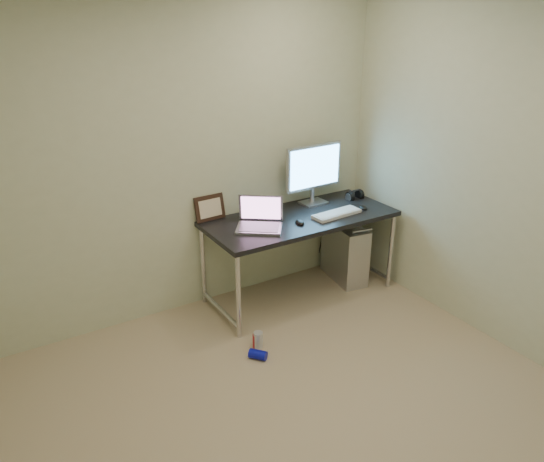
{
  "coord_description": "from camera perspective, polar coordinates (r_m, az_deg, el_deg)",
  "views": [
    {
      "loc": [
        -1.56,
        -2.06,
        2.38
      ],
      "look_at": [
        0.35,
        1.04,
        0.85
      ],
      "focal_mm": 35.0,
      "sensor_mm": 36.0,
      "label": 1
    }
  ],
  "objects": [
    {
      "name": "monitor",
      "position": [
        4.73,
        4.52,
        6.61
      ],
      "size": [
        0.58,
        0.18,
        0.54
      ],
      "rotation": [
        0.0,
        0.0,
        0.04
      ],
      "color": "#AFB0B7",
      "rests_on": "desk"
    },
    {
      "name": "wall_back",
      "position": [
        4.26,
        -9.11,
        7.16
      ],
      "size": [
        3.5,
        0.02,
        2.5
      ],
      "primitive_type": "cube",
      "color": "beige",
      "rests_on": "ground"
    },
    {
      "name": "can_white",
      "position": [
        4.09,
        -1.49,
        -11.63
      ],
      "size": [
        0.1,
        0.1,
        0.13
      ],
      "primitive_type": "cylinder",
      "rotation": [
        0.0,
        0.0,
        -0.45
      ],
      "color": "silver",
      "rests_on": "ground"
    },
    {
      "name": "webcam",
      "position": [
        4.5,
        -3.05,
        2.64
      ],
      "size": [
        0.04,
        0.03,
        0.11
      ],
      "rotation": [
        0.0,
        0.0,
        0.19
      ],
      "color": "silver",
      "rests_on": "desk"
    },
    {
      "name": "cable_b",
      "position": [
        5.18,
        6.46,
        -0.04
      ],
      "size": [
        0.02,
        0.11,
        0.71
      ],
      "primitive_type": "cylinder",
      "rotation": [
        0.14,
        0.0,
        0.09
      ],
      "color": "black",
      "rests_on": "ground"
    },
    {
      "name": "headphones",
      "position": [
        4.98,
        8.9,
        3.77
      ],
      "size": [
        0.15,
        0.1,
        0.11
      ],
      "rotation": [
        0.0,
        0.0,
        -0.0
      ],
      "color": "black",
      "rests_on": "desk"
    },
    {
      "name": "tower_computer",
      "position": [
        5.02,
        7.83,
        -2.21
      ],
      "size": [
        0.31,
        0.55,
        0.58
      ],
      "rotation": [
        0.0,
        0.0,
        -0.16
      ],
      "color": "silver",
      "rests_on": "ground"
    },
    {
      "name": "cable_a",
      "position": [
        5.14,
        5.54,
        0.04
      ],
      "size": [
        0.01,
        0.16,
        0.69
      ],
      "primitive_type": "cylinder",
      "rotation": [
        0.21,
        0.0,
        0.0
      ],
      "color": "black",
      "rests_on": "ground"
    },
    {
      "name": "desk",
      "position": [
        4.54,
        3.06,
        0.69
      ],
      "size": [
        1.64,
        0.72,
        0.75
      ],
      "color": "black",
      "rests_on": "ground"
    },
    {
      "name": "can_red",
      "position": [
        4.1,
        -1.68,
        -11.72
      ],
      "size": [
        0.07,
        0.07,
        0.11
      ],
      "primitive_type": "cylinder",
      "rotation": [
        0.0,
        0.0,
        -0.14
      ],
      "color": "#AB1D25",
      "rests_on": "ground"
    },
    {
      "name": "mouse_left",
      "position": [
        4.35,
        3.0,
        1.02
      ],
      "size": [
        0.09,
        0.12,
        0.04
      ],
      "primitive_type": "ellipsoid",
      "rotation": [
        0.0,
        0.0,
        -0.21
      ],
      "color": "black",
      "rests_on": "desk"
    },
    {
      "name": "picture_frame",
      "position": [
        4.42,
        -6.72,
        2.5
      ],
      "size": [
        0.27,
        0.09,
        0.21
      ],
      "primitive_type": "cube",
      "rotation": [
        -0.21,
        0.0,
        0.06
      ],
      "color": "black",
      "rests_on": "desk"
    },
    {
      "name": "laptop",
      "position": [
        4.26,
        -1.31,
        1.17
      ],
      "size": [
        0.46,
        0.45,
        0.25
      ],
      "rotation": [
        0.0,
        0.0,
        -0.64
      ],
      "color": "#AFB0B7",
      "rests_on": "desk"
    },
    {
      "name": "keyboard",
      "position": [
        4.55,
        6.98,
        1.85
      ],
      "size": [
        0.46,
        0.18,
        0.03
      ],
      "primitive_type": "cube",
      "rotation": [
        0.0,
        0.0,
        0.07
      ],
      "color": "silver",
      "rests_on": "desk"
    },
    {
      "name": "can_blue",
      "position": [
        3.99,
        -1.52,
        -13.14
      ],
      "size": [
        0.14,
        0.15,
        0.07
      ],
      "primitive_type": "cylinder",
      "rotation": [
        1.57,
        0.0,
        0.67
      ],
      "color": "#0C11AF",
      "rests_on": "ground"
    },
    {
      "name": "wall_right",
      "position": [
        4.06,
        25.45,
        4.39
      ],
      "size": [
        0.02,
        3.5,
        2.5
      ],
      "primitive_type": "cube",
      "color": "beige",
      "rests_on": "ground"
    },
    {
      "name": "mouse_right",
      "position": [
        4.74,
        9.76,
        2.6
      ],
      "size": [
        0.09,
        0.12,
        0.04
      ],
      "primitive_type": "ellipsoid",
      "rotation": [
        0.0,
        0.0,
        -0.22
      ],
      "color": "black",
      "rests_on": "desk"
    },
    {
      "name": "floor",
      "position": [
        3.51,
        4.31,
        -19.96
      ],
      "size": [
        3.5,
        3.5,
        0.0
      ],
      "primitive_type": "plane",
      "color": "tan",
      "rests_on": "ground"
    }
  ]
}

